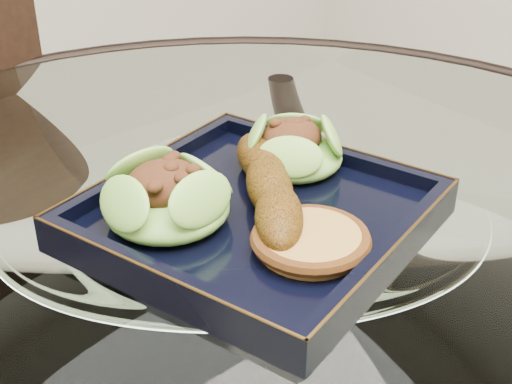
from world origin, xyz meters
TOP-DOWN VIEW (x-y plane):
  - dining_table at (-0.00, -0.00)m, footprint 1.13×1.13m
  - navy_plate at (0.01, -0.01)m, footprint 0.34×0.34m
  - lettuce_wrap_left at (-0.06, 0.02)m, footprint 0.14×0.14m
  - lettuce_wrap_right at (0.09, 0.03)m, footprint 0.13×0.13m
  - roasted_plantain at (0.03, -0.01)m, footprint 0.13×0.19m
  - crumb_patty at (0.01, -0.09)m, footprint 0.10×0.10m

SIDE VIEW (x-z plane):
  - dining_table at x=0.00m, z-range 0.21..0.98m
  - navy_plate at x=0.01m, z-range 0.76..0.78m
  - crumb_patty at x=0.01m, z-range 0.78..0.80m
  - lettuce_wrap_right at x=0.09m, z-range 0.78..0.82m
  - roasted_plantain at x=0.03m, z-range 0.78..0.82m
  - lettuce_wrap_left at x=-0.06m, z-range 0.78..0.82m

